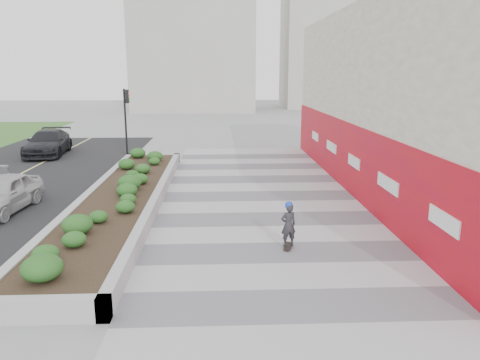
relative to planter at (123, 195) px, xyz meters
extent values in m
plane|color=gray|center=(5.50, -7.00, -0.42)|extent=(160.00, 160.00, 0.00)
cube|color=#A8A8AD|center=(5.50, -4.00, -0.41)|extent=(8.00, 36.00, 0.01)
cube|color=#B9B09E|center=(12.50, 2.00, 3.58)|extent=(6.00, 24.00, 8.00)
cube|color=red|center=(9.52, 2.00, 1.08)|extent=(0.12, 24.00, 3.00)
cube|color=#9E9EA0|center=(0.00, -8.85, -0.14)|extent=(3.00, 0.30, 0.55)
cube|color=#9E9EA0|center=(0.00, 8.85, -0.14)|extent=(3.00, 0.30, 0.55)
cube|color=#9E9EA0|center=(-1.35, 0.00, -0.14)|extent=(0.30, 18.00, 0.55)
cube|color=#9E9EA0|center=(1.35, 0.00, -0.14)|extent=(0.30, 18.00, 0.55)
cube|color=#2D2116|center=(0.00, 0.00, -0.17)|extent=(2.40, 17.40, 0.50)
cylinder|color=black|center=(-1.80, 10.50, 1.68)|extent=(0.12, 0.12, 4.20)
cube|color=black|center=(-1.62, 10.50, 3.33)|extent=(0.18, 0.28, 0.80)
cube|color=#ADAAA3|center=(0.50, 48.00, 9.58)|extent=(16.00, 12.00, 20.00)
cube|color=#ADAAA3|center=(20.50, 53.00, 11.58)|extent=(14.00, 10.00, 24.00)
cylinder|color=#595654|center=(6.00, -4.00, -0.42)|extent=(0.44, 0.44, 0.01)
cube|color=black|center=(5.84, -4.86, -0.35)|extent=(0.37, 0.75, 0.02)
imported|color=#2A2A30|center=(5.84, -4.86, 0.31)|extent=(0.54, 0.43, 1.30)
sphere|color=blue|center=(5.84, -4.86, 0.92)|extent=(0.23, 0.23, 0.23)
imported|color=#B8B9BB|center=(-4.34, -0.62, 0.28)|extent=(1.97, 4.22, 1.40)
imported|color=black|center=(-7.07, 12.03, 0.36)|extent=(2.68, 5.55, 1.56)
camera|label=1|loc=(3.82, -17.96, 4.71)|focal=35.00mm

